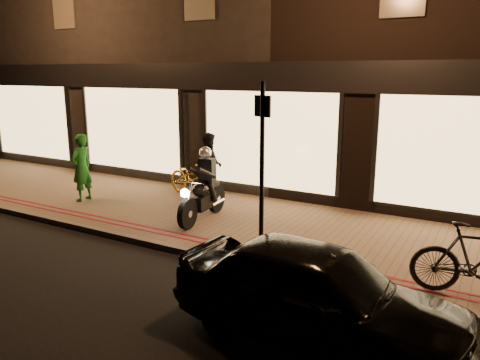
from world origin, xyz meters
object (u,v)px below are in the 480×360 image
sign_post (262,162)px  bicycle_gold (193,179)px  motorcycle (203,192)px  person_green (81,167)px  parked_car (317,293)px

sign_post → bicycle_gold: size_ratio=1.64×
motorcycle → bicycle_gold: bearing=126.2°
person_green → parked_car: person_green is taller
motorcycle → parked_car: bearing=-44.9°
sign_post → parked_car: size_ratio=0.81×
sign_post → bicycle_gold: (-3.33, 2.66, -1.20)m
bicycle_gold → parked_car: (5.04, -4.48, 0.03)m
motorcycle → parked_car: (3.75, -3.04, -0.10)m
bicycle_gold → person_green: bearing=142.6°
sign_post → parked_car: (1.71, -1.82, -1.17)m
motorcycle → bicycle_gold: 1.94m
bicycle_gold → parked_car: size_ratio=0.49×
motorcycle → sign_post: size_ratio=0.65×
sign_post → person_green: bearing=169.6°
sign_post → bicycle_gold: sign_post is taller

